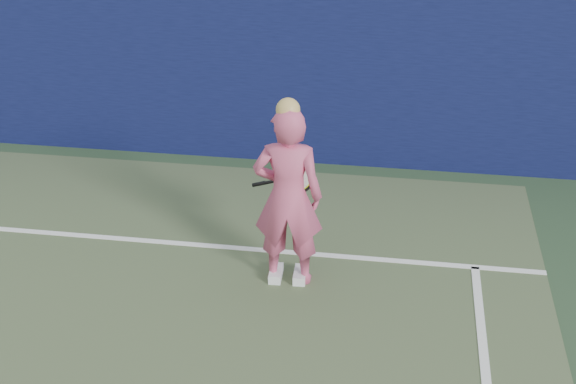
# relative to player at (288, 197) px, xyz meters

# --- Properties ---
(backstop_wall) EXTENTS (24.00, 0.40, 2.50)m
(backstop_wall) POSITION_rel_player_xyz_m (-2.96, 2.99, 0.34)
(backstop_wall) COLOR #0C1137
(backstop_wall) RESTS_ON ground
(player) EXTENTS (0.68, 0.46, 1.89)m
(player) POSITION_rel_player_xyz_m (0.00, 0.00, 0.00)
(player) COLOR #CC4F74
(player) RESTS_ON ground
(racket) EXTENTS (0.64, 0.14, 0.34)m
(racket) POSITION_rel_player_xyz_m (-0.00, 0.43, -0.01)
(racket) COLOR black
(racket) RESTS_ON ground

